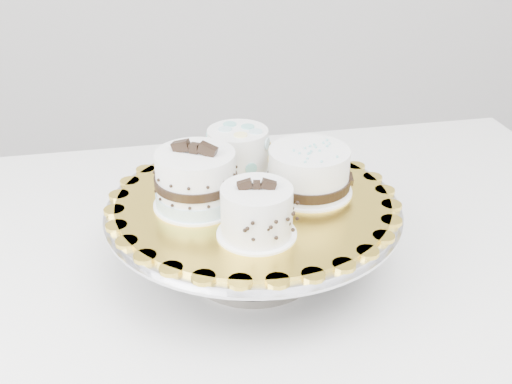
{
  "coord_description": "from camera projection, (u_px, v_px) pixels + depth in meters",
  "views": [
    {
      "loc": [
        -0.04,
        -0.56,
        1.29
      ],
      "look_at": [
        0.07,
        0.22,
        0.87
      ],
      "focal_mm": 45.0,
      "sensor_mm": 36.0,
      "label": 1
    }
  ],
  "objects": [
    {
      "name": "table",
      "position": [
        250.0,
        289.0,
        1.01
      ],
      "size": [
        1.34,
        0.93,
        0.75
      ],
      "rotation": [
        0.0,
        0.0,
        0.05
      ],
      "color": "white",
      "rests_on": "floor"
    },
    {
      "name": "cake_stand",
      "position": [
        253.0,
        224.0,
        0.9
      ],
      "size": [
        0.41,
        0.41,
        0.11
      ],
      "color": "gray",
      "rests_on": "table"
    },
    {
      "name": "cake_board",
      "position": [
        253.0,
        200.0,
        0.88
      ],
      "size": [
        0.5,
        0.5,
        0.01
      ],
      "primitive_type": "cylinder",
      "rotation": [
        0.0,
        0.0,
        0.44
      ],
      "color": "gold",
      "rests_on": "cake_stand"
    },
    {
      "name": "cake_swirl",
      "position": [
        257.0,
        213.0,
        0.79
      ],
      "size": [
        0.1,
        0.1,
        0.08
      ],
      "rotation": [
        0.0,
        0.0,
        -0.14
      ],
      "color": "white",
      "rests_on": "cake_board"
    },
    {
      "name": "cake_banded",
      "position": [
        196.0,
        181.0,
        0.85
      ],
      "size": [
        0.14,
        0.14,
        0.1
      ],
      "rotation": [
        0.0,
        0.0,
        -0.48
      ],
      "color": "white",
      "rests_on": "cake_board"
    },
    {
      "name": "cake_dots",
      "position": [
        238.0,
        150.0,
        0.94
      ],
      "size": [
        0.11,
        0.11,
        0.07
      ],
      "rotation": [
        0.0,
        0.0,
        -0.33
      ],
      "color": "white",
      "rests_on": "cake_board"
    },
    {
      "name": "cake_ribbon",
      "position": [
        309.0,
        172.0,
        0.89
      ],
      "size": [
        0.13,
        0.12,
        0.07
      ],
      "rotation": [
        0.0,
        0.0,
        -0.08
      ],
      "color": "white",
      "rests_on": "cake_board"
    }
  ]
}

